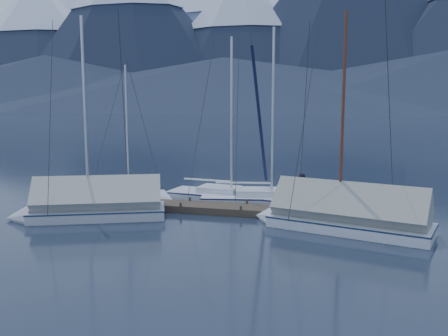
{
  "coord_description": "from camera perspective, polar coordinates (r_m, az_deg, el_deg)",
  "views": [
    {
      "loc": [
        5.57,
        -20.04,
        5.38
      ],
      "look_at": [
        0.0,
        2.0,
        2.2
      ],
      "focal_mm": 38.0,
      "sensor_mm": 36.0,
      "label": 1
    }
  ],
  "objects": [
    {
      "name": "sailboat_covered_near",
      "position": [
        20.85,
        13.27,
        -5.79
      ],
      "size": [
        8.06,
        4.34,
        10.02
      ],
      "color": "silver",
      "rests_on": "ground"
    },
    {
      "name": "person",
      "position": [
        22.89,
        9.47,
        -2.73
      ],
      "size": [
        0.5,
        0.67,
        1.67
      ],
      "primitive_type": "imported",
      "rotation": [
        0.0,
        0.0,
        1.4
      ],
      "color": "black",
      "rests_on": "dock"
    },
    {
      "name": "sailboat_open_left",
      "position": [
        27.17,
        -10.7,
        -3.29
      ],
      "size": [
        6.38,
        3.37,
        8.12
      ],
      "color": "white",
      "rests_on": "ground"
    },
    {
      "name": "sailboat_open_mid",
      "position": [
        25.69,
        1.95,
        -3.75
      ],
      "size": [
        7.49,
        3.28,
        9.62
      ],
      "color": "silver",
      "rests_on": "ground"
    },
    {
      "name": "sailboat_open_right",
      "position": [
        25.3,
        6.95,
        -3.97
      ],
      "size": [
        7.84,
        3.6,
        10.04
      ],
      "color": "silver",
      "rests_on": "ground"
    },
    {
      "name": "mooring_posts",
      "position": [
        23.41,
        -1.19,
        -4.45
      ],
      "size": [
        15.12,
        1.52,
        0.35
      ],
      "color": "#382D23",
      "rests_on": "ground"
    },
    {
      "name": "dock",
      "position": [
        23.34,
        0.0,
        -5.09
      ],
      "size": [
        18.0,
        1.5,
        0.54
      ],
      "color": "#382D23",
      "rests_on": "ground"
    },
    {
      "name": "mountain_range",
      "position": [
        394.11,
        14.36,
        15.48
      ],
      "size": [
        877.0,
        584.0,
        150.5
      ],
      "color": "#475675",
      "rests_on": "ground"
    },
    {
      "name": "ground",
      "position": [
        21.48,
        -1.31,
        -6.54
      ],
      "size": [
        1000.0,
        1000.0,
        0.0
      ],
      "primitive_type": "plane",
      "color": "black",
      "rests_on": "ground"
    },
    {
      "name": "sailboat_covered_far",
      "position": [
        23.0,
        -16.3,
        -4.63
      ],
      "size": [
        7.45,
        4.68,
        10.06
      ],
      "color": "#B8BBC6",
      "rests_on": "ground"
    }
  ]
}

